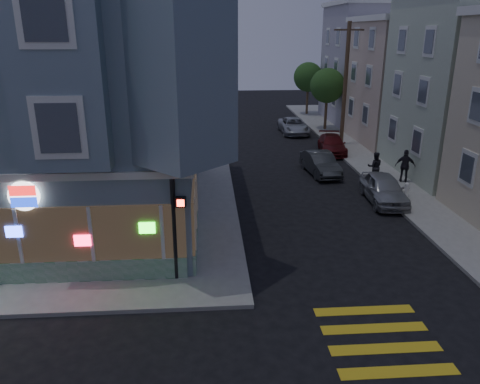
{
  "coord_description": "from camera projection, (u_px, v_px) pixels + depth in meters",
  "views": [
    {
      "loc": [
        1.62,
        -10.95,
        8.5
      ],
      "look_at": [
        2.8,
        5.58,
        2.77
      ],
      "focal_mm": 35.0,
      "sensor_mm": 36.0,
      "label": 1
    }
  ],
  "objects": [
    {
      "name": "parked_car_b",
      "position": [
        320.0,
        163.0,
        29.02
      ],
      "size": [
        1.9,
        4.31,
        1.38
      ],
      "primitive_type": "imported",
      "rotation": [
        0.0,
        0.0,
        0.11
      ],
      "color": "#35383A",
      "rests_on": "ground"
    },
    {
      "name": "row_house_c",
      "position": [
        436.0,
        83.0,
        36.35
      ],
      "size": [
        12.0,
        8.6,
        9.0
      ],
      "primitive_type": "cube",
      "color": "beige",
      "rests_on": "sidewalk_ne"
    },
    {
      "name": "parked_car_a",
      "position": [
        384.0,
        189.0,
        24.24
      ],
      "size": [
        1.97,
        4.4,
        1.47
      ],
      "primitive_type": "imported",
      "rotation": [
        0.0,
        0.0,
        -0.06
      ],
      "color": "#9FA2A6",
      "rests_on": "ground"
    },
    {
      "name": "parked_car_c",
      "position": [
        332.0,
        144.0,
        34.08
      ],
      "size": [
        2.36,
        4.62,
        1.28
      ],
      "primitive_type": "imported",
      "rotation": [
        0.0,
        0.0,
        -0.13
      ],
      "color": "#5C1517",
      "rests_on": "ground"
    },
    {
      "name": "row_house_d",
      "position": [
        393.0,
        65.0,
        44.59
      ],
      "size": [
        12.0,
        8.6,
        10.5
      ],
      "primitive_type": "cube",
      "color": "#95909F",
      "rests_on": "sidewalk_ne"
    },
    {
      "name": "street_tree_near",
      "position": [
        327.0,
        86.0,
        40.81
      ],
      "size": [
        3.0,
        3.0,
        5.3
      ],
      "color": "#4C3826",
      "rests_on": "sidewalk_ne"
    },
    {
      "name": "pedestrian_a",
      "position": [
        375.0,
        167.0,
        27.15
      ],
      "size": [
        0.95,
        0.8,
        1.73
      ],
      "primitive_type": "imported",
      "rotation": [
        0.0,
        0.0,
        2.96
      ],
      "color": "black",
      "rests_on": "sidewalk_ne"
    },
    {
      "name": "utility_pole",
      "position": [
        345.0,
        83.0,
        34.86
      ],
      "size": [
        2.2,
        0.3,
        9.0
      ],
      "color": "#4C3826",
      "rests_on": "sidewalk_ne"
    },
    {
      "name": "street_tree_far",
      "position": [
        308.0,
        77.0,
        48.35
      ],
      "size": [
        3.0,
        3.0,
        5.3
      ],
      "color": "#4C3826",
      "rests_on": "sidewalk_ne"
    },
    {
      "name": "pedestrian_b",
      "position": [
        405.0,
        166.0,
        26.99
      ],
      "size": [
        1.21,
        0.83,
        1.9
      ],
      "primitive_type": "imported",
      "rotation": [
        0.0,
        0.0,
        2.78
      ],
      "color": "black",
      "rests_on": "sidewalk_ne"
    },
    {
      "name": "fire_hydrant",
      "position": [
        407.0,
        189.0,
        24.76
      ],
      "size": [
        0.45,
        0.26,
        0.77
      ],
      "color": "white",
      "rests_on": "sidewalk_ne"
    },
    {
      "name": "ground",
      "position": [
        154.0,
        354.0,
        13.0
      ],
      "size": [
        120.0,
        120.0,
        0.0
      ],
      "primitive_type": "plane",
      "color": "black",
      "rests_on": "ground"
    },
    {
      "name": "parked_car_d",
      "position": [
        294.0,
        126.0,
        40.59
      ],
      "size": [
        2.3,
        4.83,
        1.33
      ],
      "primitive_type": "imported",
      "rotation": [
        0.0,
        0.0,
        0.02
      ],
      "color": "#ABB0B7",
      "rests_on": "ground"
    },
    {
      "name": "traffic_signal",
      "position": [
        172.0,
        182.0,
        15.39
      ],
      "size": [
        0.64,
        0.6,
        5.36
      ],
      "rotation": [
        0.0,
        0.0,
        -0.14
      ],
      "color": "black",
      "rests_on": "sidewalk_nw"
    },
    {
      "name": "corner_building",
      "position": [
        37.0,
        94.0,
        21.04
      ],
      "size": [
        14.6,
        14.6,
        11.4
      ],
      "color": "slate",
      "rests_on": "sidewalk_nw"
    }
  ]
}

